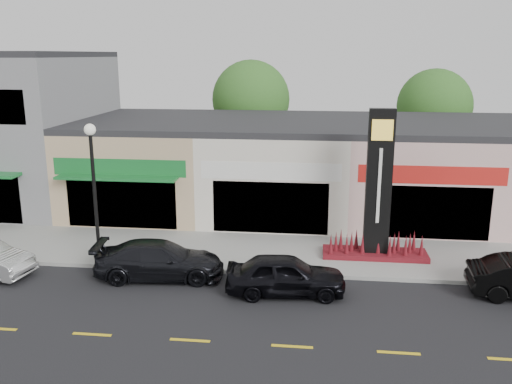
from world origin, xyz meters
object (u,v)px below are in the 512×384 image
at_px(lamp_west_near, 94,179).
at_px(car_dark_sedan, 160,260).
at_px(car_black_sedan, 286,275).
at_px(pylon_sign, 377,206).

bearing_deg(lamp_west_near, car_dark_sedan, -20.98).
distance_m(car_dark_sedan, car_black_sedan, 4.86).
bearing_deg(car_black_sedan, car_dark_sedan, 74.79).
xyz_separation_m(pylon_sign, car_black_sedan, (-3.42, -3.67, -1.57)).
distance_m(pylon_sign, car_dark_sedan, 8.79).
relative_size(lamp_west_near, pylon_sign, 0.91).
height_order(pylon_sign, car_dark_sedan, pylon_sign).
xyz_separation_m(lamp_west_near, car_black_sedan, (7.58, -1.97, -2.77)).
bearing_deg(pylon_sign, car_dark_sedan, -161.29).
relative_size(pylon_sign, car_black_sedan, 1.44).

